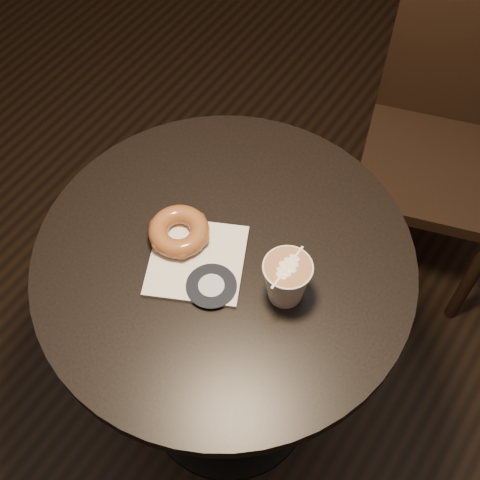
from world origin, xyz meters
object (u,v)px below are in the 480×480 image
(pastry_bag, at_px, (197,261))
(doughnut, at_px, (179,231))
(chair, at_px, (453,113))
(latte_cup, at_px, (286,281))
(cafe_table, at_px, (226,308))

(pastry_bag, bearing_deg, doughnut, 132.21)
(chair, bearing_deg, pastry_bag, -121.41)
(chair, height_order, pastry_bag, chair)
(chair, distance_m, doughnut, 0.86)
(chair, distance_m, latte_cup, 0.81)
(cafe_table, relative_size, pastry_bag, 4.47)
(cafe_table, bearing_deg, chair, 78.51)
(chair, bearing_deg, cafe_table, -119.45)
(pastry_bag, xyz_separation_m, latte_cup, (0.17, 0.03, 0.04))
(cafe_table, bearing_deg, pastry_bag, -136.78)
(pastry_bag, height_order, doughnut, doughnut)
(chair, height_order, doughnut, chair)
(cafe_table, xyz_separation_m, chair, (0.16, 0.77, -0.00))
(pastry_bag, distance_m, latte_cup, 0.18)
(cafe_table, distance_m, doughnut, 0.24)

